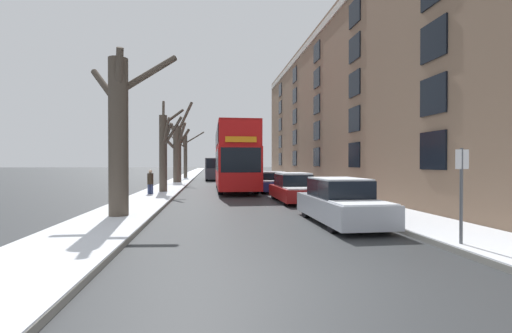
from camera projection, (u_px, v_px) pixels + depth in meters
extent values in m
plane|color=#303335|center=(316.00, 288.00, 5.39)|extent=(320.00, 320.00, 0.00)
cube|color=gray|center=(191.00, 174.00, 57.27)|extent=(2.51, 130.00, 0.13)
cube|color=white|center=(191.00, 174.00, 57.27)|extent=(2.49, 130.00, 0.03)
cube|color=gray|center=(249.00, 174.00, 58.57)|extent=(2.51, 130.00, 0.13)
cube|color=white|center=(249.00, 174.00, 58.57)|extent=(2.49, 130.00, 0.03)
cube|color=#7A604C|center=(375.00, 109.00, 25.69)|extent=(9.00, 37.61, 12.05)
cube|color=black|center=(433.00, 151.00, 12.01)|extent=(0.08, 1.40, 1.35)
cube|color=black|center=(354.00, 155.00, 18.57)|extent=(0.08, 1.40, 1.35)
cube|color=black|center=(317.00, 157.00, 25.13)|extent=(0.08, 1.40, 1.35)
cube|color=black|center=(295.00, 158.00, 31.69)|extent=(0.08, 1.40, 1.35)
cube|color=black|center=(280.00, 159.00, 38.25)|extent=(0.08, 1.40, 1.35)
cube|color=black|center=(433.00, 96.00, 11.99)|extent=(0.08, 1.40, 1.35)
cube|color=black|center=(354.00, 119.00, 18.55)|extent=(0.08, 1.40, 1.35)
cube|color=black|center=(317.00, 131.00, 25.11)|extent=(0.08, 1.40, 1.35)
cube|color=black|center=(295.00, 137.00, 31.67)|extent=(0.08, 1.40, 1.35)
cube|color=black|center=(280.00, 142.00, 38.23)|extent=(0.08, 1.40, 1.35)
cube|color=black|center=(433.00, 41.00, 11.97)|extent=(0.08, 1.40, 1.35)
cube|color=black|center=(354.00, 84.00, 18.53)|extent=(0.08, 1.40, 1.35)
cube|color=black|center=(317.00, 105.00, 25.09)|extent=(0.08, 1.40, 1.35)
cube|color=black|center=(295.00, 117.00, 31.65)|extent=(0.08, 1.40, 1.35)
cube|color=black|center=(280.00, 125.00, 38.21)|extent=(0.08, 1.40, 1.35)
cube|color=black|center=(355.00, 48.00, 18.51)|extent=(0.08, 1.40, 1.35)
cube|color=black|center=(317.00, 78.00, 25.07)|extent=(0.08, 1.40, 1.35)
cube|color=black|center=(295.00, 96.00, 31.63)|extent=(0.08, 1.40, 1.35)
cube|color=black|center=(280.00, 107.00, 38.19)|extent=(0.08, 1.40, 1.35)
cube|color=black|center=(355.00, 13.00, 18.49)|extent=(0.08, 1.40, 1.35)
cube|color=black|center=(317.00, 52.00, 25.05)|extent=(0.08, 1.40, 1.35)
cube|color=black|center=(295.00, 75.00, 31.61)|extent=(0.08, 1.40, 1.35)
cube|color=black|center=(280.00, 90.00, 38.17)|extent=(0.08, 1.40, 1.35)
cube|color=beige|center=(317.00, 33.00, 25.04)|extent=(0.12, 36.86, 0.44)
cylinder|color=#4C4238|center=(118.00, 139.00, 11.75)|extent=(0.65, 0.65, 5.56)
cylinder|color=#4C4238|center=(148.00, 74.00, 12.42)|extent=(2.03, 1.43, 1.78)
cylinder|color=#4C4238|center=(106.00, 88.00, 12.25)|extent=(1.44, 1.47, 1.59)
cylinder|color=#4C4238|center=(119.00, 73.00, 11.40)|extent=(0.52, 0.96, 1.57)
cylinder|color=#4C4238|center=(163.00, 155.00, 21.73)|extent=(0.49, 0.49, 5.01)
cylinder|color=#4C4238|center=(163.00, 118.00, 22.52)|extent=(0.38, 1.85, 2.56)
cylinder|color=#4C4238|center=(166.00, 132.00, 21.12)|extent=(0.73, 1.45, 1.70)
cylinder|color=#4C4238|center=(172.00, 133.00, 21.35)|extent=(1.42, 1.10, 1.98)
cylinder|color=#4C4238|center=(173.00, 117.00, 22.33)|extent=(1.34, 1.32, 1.25)
cylinder|color=#4C4238|center=(167.00, 135.00, 21.30)|extent=(0.83, 1.11, 1.43)
cylinder|color=#4C4238|center=(177.00, 155.00, 32.38)|extent=(0.76, 0.76, 5.47)
cylinder|color=#4C4238|center=(181.00, 135.00, 31.98)|extent=(1.15, 1.22, 2.38)
cylinder|color=#4C4238|center=(183.00, 139.00, 32.92)|extent=(1.36, 1.32, 2.05)
cylinder|color=#4C4238|center=(174.00, 137.00, 33.09)|extent=(1.02, 1.88, 2.87)
cylinder|color=#4C4238|center=(171.00, 145.00, 32.02)|extent=(1.33, 0.88, 1.31)
cylinder|color=#4C4238|center=(185.00, 118.00, 32.71)|extent=(1.66, 0.89, 3.20)
cylinder|color=#4C4238|center=(185.00, 157.00, 41.97)|extent=(0.45, 0.45, 5.34)
cylinder|color=#4C4238|center=(183.00, 142.00, 40.82)|extent=(0.55, 2.37, 2.44)
cylinder|color=#4C4238|center=(195.00, 138.00, 42.28)|extent=(2.37, 0.55, 1.57)
cylinder|color=#4C4238|center=(176.00, 140.00, 42.33)|extent=(2.45, 1.26, 2.01)
cylinder|color=#4C4238|center=(181.00, 134.00, 42.58)|extent=(1.29, 1.63, 2.76)
cube|color=red|center=(235.00, 168.00, 24.43)|extent=(2.53, 10.42, 2.60)
cube|color=red|center=(235.00, 139.00, 24.41)|extent=(2.48, 10.22, 1.47)
cube|color=#B31212|center=(235.00, 128.00, 24.40)|extent=(2.48, 10.22, 0.12)
cube|color=black|center=(235.00, 161.00, 24.43)|extent=(2.56, 9.17, 1.35)
cube|color=black|center=(235.00, 138.00, 24.41)|extent=(2.56, 9.17, 1.12)
cube|color=black|center=(241.00, 160.00, 19.28)|extent=(2.28, 0.06, 1.42)
cube|color=orange|center=(241.00, 139.00, 19.26)|extent=(1.77, 0.05, 0.32)
cylinder|color=black|center=(220.00, 186.00, 21.20)|extent=(0.30, 1.10, 1.10)
cylinder|color=black|center=(255.00, 186.00, 21.49)|extent=(0.30, 1.10, 1.10)
cylinder|color=black|center=(218.00, 181.00, 27.19)|extent=(0.30, 1.10, 1.10)
cylinder|color=black|center=(246.00, 181.00, 27.48)|extent=(0.30, 1.10, 1.10)
cube|color=#9EA3AD|center=(341.00, 208.00, 11.08)|extent=(1.75, 4.51, 0.67)
cube|color=black|center=(339.00, 188.00, 11.25)|extent=(1.50, 2.25, 0.59)
cube|color=white|center=(339.00, 179.00, 11.25)|extent=(1.47, 2.14, 0.05)
cube|color=white|center=(363.00, 203.00, 9.49)|extent=(1.57, 1.18, 0.04)
cylinder|color=black|center=(333.00, 221.00, 9.64)|extent=(0.20, 0.66, 0.66)
cylinder|color=black|center=(384.00, 220.00, 9.84)|extent=(0.20, 0.66, 0.66)
cylinder|color=black|center=(306.00, 208.00, 12.32)|extent=(0.20, 0.66, 0.66)
cylinder|color=black|center=(347.00, 208.00, 12.52)|extent=(0.20, 0.66, 0.66)
cube|color=maroon|center=(294.00, 193.00, 17.36)|extent=(1.76, 4.58, 0.60)
cube|color=black|center=(293.00, 180.00, 17.54)|extent=(1.51, 2.29, 0.62)
cube|color=white|center=(293.00, 174.00, 17.53)|extent=(1.48, 2.18, 0.09)
cube|color=white|center=(302.00, 188.00, 15.74)|extent=(1.58, 1.20, 0.07)
cylinder|color=black|center=(285.00, 198.00, 15.90)|extent=(0.20, 0.66, 0.66)
cylinder|color=black|center=(317.00, 198.00, 16.10)|extent=(0.20, 0.66, 0.66)
cylinder|color=black|center=(274.00, 193.00, 18.62)|extent=(0.20, 0.66, 0.66)
cylinder|color=black|center=(301.00, 193.00, 18.83)|extent=(0.20, 0.66, 0.66)
cube|color=navy|center=(272.00, 185.00, 23.26)|extent=(1.87, 4.00, 0.61)
cube|color=black|center=(272.00, 177.00, 23.41)|extent=(1.60, 2.00, 0.52)
cube|color=white|center=(272.00, 172.00, 23.41)|extent=(1.57, 1.90, 0.09)
cube|color=white|center=(276.00, 181.00, 21.85)|extent=(1.68, 1.04, 0.07)
cylinder|color=black|center=(263.00, 189.00, 21.96)|extent=(0.20, 0.61, 0.61)
cylinder|color=black|center=(288.00, 189.00, 22.18)|extent=(0.20, 0.61, 0.61)
cylinder|color=black|center=(258.00, 186.00, 24.34)|extent=(0.20, 0.61, 0.61)
cylinder|color=black|center=(281.00, 186.00, 24.56)|extent=(0.20, 0.61, 0.61)
cube|color=#333842|center=(215.00, 168.00, 39.22)|extent=(2.08, 5.14, 2.29)
cube|color=black|center=(215.00, 164.00, 36.69)|extent=(1.83, 0.06, 1.01)
cylinder|color=black|center=(206.00, 178.00, 37.48)|extent=(0.22, 0.68, 0.68)
cylinder|color=black|center=(223.00, 178.00, 37.73)|extent=(0.22, 0.68, 0.68)
cylinder|color=black|center=(207.00, 177.00, 40.74)|extent=(0.22, 0.68, 0.68)
cylinder|color=black|center=(222.00, 177.00, 40.98)|extent=(0.22, 0.68, 0.68)
cylinder|color=navy|center=(149.00, 191.00, 19.87)|extent=(0.16, 0.16, 0.73)
cylinder|color=navy|center=(152.00, 191.00, 19.90)|extent=(0.16, 0.16, 0.73)
cylinder|color=#2D2319|center=(150.00, 179.00, 19.88)|extent=(0.34, 0.34, 0.64)
sphere|color=beige|center=(150.00, 172.00, 19.88)|extent=(0.20, 0.20, 0.20)
cylinder|color=#4C4F54|center=(461.00, 199.00, 7.66)|extent=(0.07, 0.07, 2.31)
cube|color=silver|center=(462.00, 159.00, 7.63)|extent=(0.32, 0.02, 0.44)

